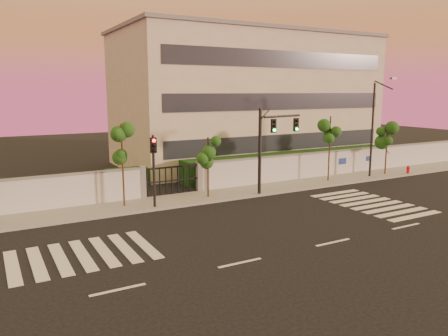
# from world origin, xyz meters

# --- Properties ---
(ground) EXTENTS (120.00, 120.00, 0.00)m
(ground) POSITION_xyz_m (0.00, 0.00, 0.00)
(ground) COLOR black
(ground) RESTS_ON ground
(sidewalk) EXTENTS (60.00, 3.00, 0.15)m
(sidewalk) POSITION_xyz_m (0.00, 10.50, 0.07)
(sidewalk) COLOR gray
(sidewalk) RESTS_ON ground
(perimeter_wall) EXTENTS (60.00, 0.36, 2.20)m
(perimeter_wall) POSITION_xyz_m (0.10, 12.00, 1.07)
(perimeter_wall) COLOR silver
(perimeter_wall) RESTS_ON ground
(hedge_row) EXTENTS (41.00, 4.25, 1.80)m
(hedge_row) POSITION_xyz_m (1.17, 14.74, 0.82)
(hedge_row) COLOR #163510
(hedge_row) RESTS_ON ground
(institutional_building) EXTENTS (24.40, 12.40, 12.25)m
(institutional_building) POSITION_xyz_m (9.00, 21.99, 6.16)
(institutional_building) COLOR #B8B29B
(institutional_building) RESTS_ON ground
(road_markings) EXTENTS (57.00, 7.62, 0.02)m
(road_markings) POSITION_xyz_m (-1.58, 3.76, 0.01)
(road_markings) COLOR silver
(road_markings) RESTS_ON ground
(street_tree_c) EXTENTS (1.29, 1.03, 5.02)m
(street_tree_c) POSITION_xyz_m (-6.62, 10.61, 3.69)
(street_tree_c) COLOR #382314
(street_tree_c) RESTS_ON ground
(street_tree_d) EXTENTS (1.39, 1.11, 3.99)m
(street_tree_d) POSITION_xyz_m (-1.24, 10.17, 2.94)
(street_tree_d) COLOR #382314
(street_tree_d) RESTS_ON ground
(street_tree_e) EXTENTS (1.35, 1.08, 5.03)m
(street_tree_e) POSITION_xyz_m (9.13, 10.34, 3.70)
(street_tree_e) COLOR #382314
(street_tree_e) RESTS_ON ground
(street_tree_f) EXTENTS (1.46, 1.16, 4.25)m
(street_tree_f) POSITION_xyz_m (15.12, 10.13, 3.13)
(street_tree_f) COLOR #382314
(street_tree_f) RESTS_ON ground
(traffic_signal_main) EXTENTS (3.62, 0.97, 5.78)m
(traffic_signal_main) POSITION_xyz_m (2.84, 9.27, 3.66)
(traffic_signal_main) COLOR black
(traffic_signal_main) RESTS_ON ground
(traffic_signal_secondary) EXTENTS (0.34, 0.34, 4.39)m
(traffic_signal_secondary) POSITION_xyz_m (-5.14, 9.45, 2.78)
(traffic_signal_secondary) COLOR black
(traffic_signal_secondary) RESTS_ON ground
(streetlight_east) EXTENTS (0.47, 1.89, 7.86)m
(streetlight_east) POSITION_xyz_m (13.19, 9.83, 4.25)
(streetlight_east) COLOR black
(streetlight_east) RESTS_ON ground
(fire_hydrant) EXTENTS (0.30, 0.30, 0.81)m
(fire_hydrant) POSITION_xyz_m (16.88, 9.29, 0.40)
(fire_hydrant) COLOR red
(fire_hydrant) RESTS_ON ground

